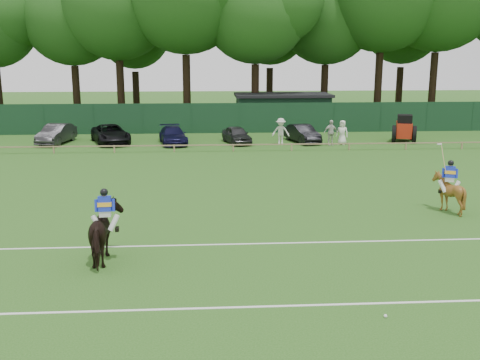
{
  "coord_description": "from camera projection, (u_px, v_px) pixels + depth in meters",
  "views": [
    {
      "loc": [
        -0.95,
        -19.63,
        6.55
      ],
      "look_at": [
        0.5,
        3.0,
        1.4
      ],
      "focal_mm": 42.0,
      "sensor_mm": 36.0,
      "label": 1
    }
  ],
  "objects": [
    {
      "name": "ground",
      "position": [
        232.0,
        235.0,
        20.61
      ],
      "size": [
        160.0,
        160.0,
        0.0
      ],
      "primitive_type": "plane",
      "color": "#1E4C14",
      "rests_on": "ground"
    },
    {
      "name": "horse_dark",
      "position": [
        106.0,
        233.0,
        17.86
      ],
      "size": [
        1.2,
        2.31,
        1.89
      ],
      "primitive_type": "imported",
      "rotation": [
        0.0,
        0.0,
        3.22
      ],
      "color": "black",
      "rests_on": "ground"
    },
    {
      "name": "horse_chestnut",
      "position": [
        448.0,
        193.0,
        23.52
      ],
      "size": [
        1.77,
        1.87,
        1.65
      ],
      "primitive_type": "imported",
      "rotation": [
        0.0,
        0.0,
        2.78
      ],
      "color": "brown",
      "rests_on": "ground"
    },
    {
      "name": "sedan_grey",
      "position": [
        56.0,
        134.0,
        41.35
      ],
      "size": [
        2.2,
        4.54,
        1.43
      ],
      "primitive_type": "imported",
      "rotation": [
        0.0,
        0.0,
        -0.16
      ],
      "color": "#29282A",
      "rests_on": "ground"
    },
    {
      "name": "suv_black",
      "position": [
        111.0,
        134.0,
        41.48
      ],
      "size": [
        3.79,
        5.42,
        1.37
      ],
      "primitive_type": "imported",
      "rotation": [
        0.0,
        0.0,
        0.34
      ],
      "color": "black",
      "rests_on": "ground"
    },
    {
      "name": "sedan_navy",
      "position": [
        173.0,
        135.0,
        41.19
      ],
      "size": [
        2.5,
        4.6,
        1.27
      ],
      "primitive_type": "imported",
      "rotation": [
        0.0,
        0.0,
        0.17
      ],
      "color": "#111034",
      "rests_on": "ground"
    },
    {
      "name": "hatch_grey",
      "position": [
        237.0,
        135.0,
        41.46
      ],
      "size": [
        2.35,
        3.95,
        1.26
      ],
      "primitive_type": "imported",
      "rotation": [
        0.0,
        0.0,
        0.25
      ],
      "color": "#2C2C2F",
      "rests_on": "ground"
    },
    {
      "name": "estate_black",
      "position": [
        302.0,
        134.0,
        41.98
      ],
      "size": [
        2.38,
        4.2,
        1.31
      ],
      "primitive_type": "imported",
      "rotation": [
        0.0,
        0.0,
        0.27
      ],
      "color": "black",
      "rests_on": "ground"
    },
    {
      "name": "spectator_left",
      "position": [
        281.0,
        132.0,
        40.66
      ],
      "size": [
        1.34,
        0.88,
        1.95
      ],
      "primitive_type": "imported",
      "rotation": [
        0.0,
        0.0,
        -0.13
      ],
      "color": "beige",
      "rests_on": "ground"
    },
    {
      "name": "spectator_mid",
      "position": [
        331.0,
        133.0,
        40.56
      ],
      "size": [
        1.14,
        0.64,
        1.83
      ],
      "primitive_type": "imported",
      "rotation": [
        0.0,
        0.0,
        0.19
      ],
      "color": "beige",
      "rests_on": "ground"
    },
    {
      "name": "spectator_right",
      "position": [
        342.0,
        132.0,
        40.84
      ],
      "size": [
        1.03,
        0.91,
        1.77
      ],
      "primitive_type": "imported",
      "rotation": [
        0.0,
        0.0,
        -0.51
      ],
      "color": "white",
      "rests_on": "ground"
    },
    {
      "name": "rider_dark",
      "position": [
        105.0,
        209.0,
        17.67
      ],
      "size": [
        0.94,
        0.4,
        1.41
      ],
      "rotation": [
        0.0,
        0.0,
        3.22
      ],
      "color": "silver",
      "rests_on": "ground"
    },
    {
      "name": "rider_chestnut",
      "position": [
        450.0,
        175.0,
        23.35
      ],
      "size": [
        0.91,
        0.75,
        2.05
      ],
      "rotation": [
        0.0,
        0.0,
        2.78
      ],
      "color": "silver",
      "rests_on": "ground"
    },
    {
      "name": "polo_ball",
      "position": [
        385.0,
        316.0,
        14.19
      ],
      "size": [
        0.09,
        0.09,
        0.09
      ],
      "primitive_type": "sphere",
      "color": "silver",
      "rests_on": "ground"
    },
    {
      "name": "pitch_lines",
      "position": [
        237.0,
        271.0,
        17.21
      ],
      "size": [
        60.0,
        5.1,
        0.01
      ],
      "color": "silver",
      "rests_on": "ground"
    },
    {
      "name": "pitch_rail",
      "position": [
        219.0,
        145.0,
        38.03
      ],
      "size": [
        62.1,
        0.1,
        0.5
      ],
      "color": "#997F5B",
      "rests_on": "ground"
    },
    {
      "name": "perimeter_fence",
      "position": [
        216.0,
        118.0,
        46.61
      ],
      "size": [
        92.08,
        0.08,
        2.5
      ],
      "color": "#14351E",
      "rests_on": "ground"
    },
    {
      "name": "utility_shed",
      "position": [
        282.0,
        111.0,
        49.84
      ],
      "size": [
        8.4,
        4.4,
        3.04
      ],
      "color": "#14331E",
      "rests_on": "ground"
    },
    {
      "name": "tree_row",
      "position": [
        234.0,
        122.0,
        54.8
      ],
      "size": [
        96.0,
        12.0,
        21.0
      ],
      "primitive_type": null,
      "color": "#26561C",
      "rests_on": "ground"
    },
    {
      "name": "tractor",
      "position": [
        404.0,
        129.0,
        42.07
      ],
      "size": [
        2.3,
        2.83,
        2.07
      ],
      "rotation": [
        0.0,
        0.0,
        -0.31
      ],
      "color": "#AF2410",
      "rests_on": "ground"
    }
  ]
}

